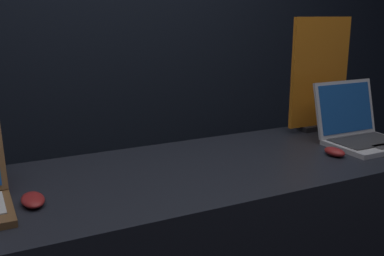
% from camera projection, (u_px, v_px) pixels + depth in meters
% --- Properties ---
extents(wall_back, '(8.00, 0.05, 2.80)m').
position_uv_depth(wall_back, '(91.00, 17.00, 2.58)').
color(wall_back, black).
rests_on(wall_back, ground_plane).
extents(mouse_front, '(0.07, 0.12, 0.03)m').
position_uv_depth(mouse_front, '(33.00, 200.00, 1.31)').
color(mouse_front, maroon).
rests_on(mouse_front, display_counter).
extents(laptop_back, '(0.32, 0.31, 0.26)m').
position_uv_depth(laptop_back, '(360.00, 130.00, 1.92)').
color(laptop_back, '#B7B7BC').
rests_on(laptop_back, display_counter).
extents(mouse_back, '(0.06, 0.10, 0.03)m').
position_uv_depth(mouse_back, '(335.00, 152.00, 1.76)').
color(mouse_back, maroon).
rests_on(mouse_back, display_counter).
extents(promo_stand_back, '(0.32, 0.07, 0.53)m').
position_uv_depth(promo_stand_back, '(319.00, 77.00, 2.10)').
color(promo_stand_back, black).
rests_on(promo_stand_back, display_counter).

